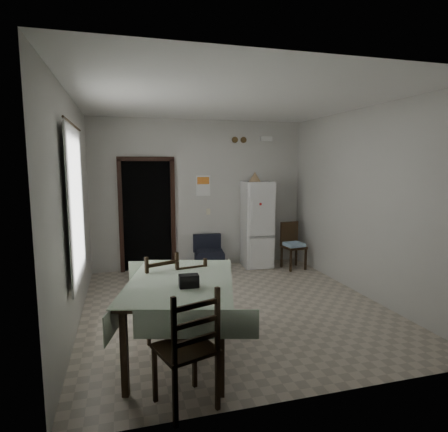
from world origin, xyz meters
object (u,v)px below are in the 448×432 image
corner_chair (294,246)px  dining_table (182,318)px  dining_chair_far_left (156,294)px  fridge (257,224)px  navy_seat (209,253)px  dining_chair_near_head (185,346)px  dining_chair_far_right (187,294)px

corner_chair → dining_table: bearing=-140.3°
dining_chair_far_left → fridge: bearing=-151.5°
navy_seat → corner_chair: (1.61, -0.38, 0.12)m
dining_table → dining_chair_near_head: (-0.10, -0.84, 0.11)m
navy_seat → corner_chair: 1.66m
navy_seat → dining_table: bearing=-101.0°
fridge → navy_seat: fridge is taller
dining_chair_far_left → dining_table: bearing=90.0°
navy_seat → dining_chair_far_left: bearing=-108.7°
navy_seat → dining_chair_far_left: dining_chair_far_left is taller
dining_chair_far_right → navy_seat: bearing=-118.5°
navy_seat → dining_table: dining_table is taller
navy_seat → fridge: bearing=7.2°
fridge → dining_chair_near_head: size_ratio=1.60×
dining_table → dining_chair_far_right: bearing=90.1°
navy_seat → dining_chair_near_head: bearing=-98.7°
dining_table → dining_chair_far_left: (-0.22, 0.58, 0.09)m
fridge → dining_chair_far_left: fridge is taller
fridge → dining_chair_far_left: size_ratio=1.66×
corner_chair → dining_chair_near_head: bearing=-133.9°
corner_chair → dining_chair_far_right: (-2.49, -2.21, 0.02)m
dining_chair_far_right → dining_chair_near_head: size_ratio=0.88×
fridge → dining_chair_far_left: 3.43m
dining_table → dining_chair_far_right: dining_chair_far_right is taller
dining_chair_near_head → dining_chair_far_left: bearing=-103.7°
corner_chair → dining_chair_near_head: 4.55m
navy_seat → corner_chair: bearing=-5.9°
corner_chair → dining_chair_far_right: size_ratio=0.96×
corner_chair → fridge: bearing=142.6°
dining_chair_far_right → dining_table: bearing=65.1°
navy_seat → dining_chair_near_head: dining_chair_near_head is taller
corner_chair → dining_chair_far_left: (-2.87, -2.21, 0.06)m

